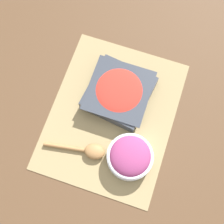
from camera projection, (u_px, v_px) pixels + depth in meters
ground_plane at (112, 115)px, 0.94m from camera, size 3.00×3.00×0.00m
placemat at (112, 115)px, 0.94m from camera, size 0.46×0.36×0.00m
tomato_bowl at (120, 93)px, 0.93m from camera, size 0.20×0.20×0.05m
onion_bowl at (130, 157)px, 0.87m from camera, size 0.13×0.13×0.06m
wooden_spoon at (88, 151)px, 0.90m from camera, size 0.06×0.18×0.03m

